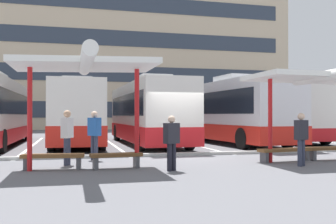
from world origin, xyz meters
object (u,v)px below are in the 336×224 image
(coach_bus_3, at_px, (222,113))
(waiting_passenger_1, at_px, (172,139))
(waiting_shelter_0, at_px, (85,67))
(bench_0, at_px, (53,158))
(coach_bus_1, at_px, (77,115))
(bench_1, at_px, (116,157))
(bench_2, at_px, (285,152))
(coach_bus_4, at_px, (275,114))
(bench_3, at_px, (329,150))
(coach_bus_2, at_px, (147,114))
(waiting_passenger_3, at_px, (67,133))
(waiting_passenger_2, at_px, (301,136))
(waiting_shelter_1, at_px, (315,79))
(waiting_passenger_0, at_px, (94,132))

(coach_bus_3, bearing_deg, waiting_passenger_1, -118.86)
(waiting_shelter_0, height_order, bench_0, waiting_shelter_0)
(coach_bus_1, relative_size, waiting_shelter_0, 2.70)
(coach_bus_1, xyz_separation_m, bench_0, (-0.84, -10.27, -1.26))
(bench_1, bearing_deg, bench_0, 173.93)
(waiting_shelter_0, distance_m, bench_2, 7.13)
(coach_bus_4, bearing_deg, waiting_shelter_0, -138.73)
(coach_bus_4, xyz_separation_m, bench_3, (-3.46, -9.85, -1.30))
(coach_bus_2, xyz_separation_m, waiting_passenger_3, (-4.08, -7.75, -0.62))
(bench_0, relative_size, bench_3, 1.10)
(bench_3, bearing_deg, coach_bus_3, 91.99)
(coach_bus_1, bearing_deg, waiting_passenger_2, -59.95)
(bench_1, distance_m, waiting_shelter_1, 7.06)
(coach_bus_4, height_order, waiting_passenger_0, coach_bus_4)
(coach_bus_3, height_order, bench_3, coach_bus_3)
(coach_bus_2, xyz_separation_m, bench_1, (-2.67, -8.90, -1.30))
(coach_bus_2, relative_size, bench_0, 5.97)
(waiting_shelter_1, bearing_deg, bench_2, 158.06)
(coach_bus_3, relative_size, bench_2, 6.24)
(waiting_shelter_0, height_order, waiting_passenger_2, waiting_shelter_0)
(waiting_passenger_1, bearing_deg, coach_bus_1, 102.00)
(waiting_shelter_1, distance_m, bench_2, 2.62)
(waiting_shelter_1, relative_size, waiting_passenger_0, 2.59)
(waiting_passenger_1, relative_size, waiting_passenger_2, 0.95)
(coach_bus_3, relative_size, bench_1, 8.02)
(coach_bus_4, relative_size, bench_1, 6.69)
(waiting_shelter_0, bearing_deg, coach_bus_4, 41.27)
(bench_1, bearing_deg, waiting_passenger_3, 140.71)
(bench_0, height_order, waiting_passenger_2, waiting_passenger_2)
(waiting_passenger_0, relative_size, waiting_passenger_3, 0.99)
(waiting_shelter_0, distance_m, waiting_passenger_1, 3.21)
(coach_bus_3, distance_m, waiting_shelter_0, 12.73)
(bench_2, height_order, bench_3, same)
(coach_bus_2, relative_size, coach_bus_3, 0.86)
(waiting_passenger_2, bearing_deg, waiting_passenger_1, -179.75)
(bench_0, distance_m, waiting_passenger_2, 7.49)
(bench_2, bearing_deg, coach_bus_1, 123.29)
(coach_bus_1, height_order, waiting_passenger_1, coach_bus_1)
(bench_3, bearing_deg, bench_1, -177.06)
(coach_bus_4, bearing_deg, waiting_passenger_1, -130.61)
(coach_bus_2, distance_m, waiting_passenger_3, 8.78)
(bench_2, bearing_deg, bench_1, -177.07)
(coach_bus_2, bearing_deg, waiting_passenger_1, -97.08)
(waiting_passenger_0, distance_m, waiting_passenger_3, 1.51)
(waiting_shelter_1, distance_m, waiting_passenger_0, 7.73)
(coach_bus_1, distance_m, bench_2, 12.23)
(waiting_shelter_0, xyz_separation_m, bench_0, (-0.90, 0.38, -2.61))
(bench_2, distance_m, waiting_passenger_1, 4.46)
(coach_bus_1, bearing_deg, waiting_passenger_0, -86.78)
(bench_1, xyz_separation_m, waiting_passenger_2, (5.60, -0.86, 0.61))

